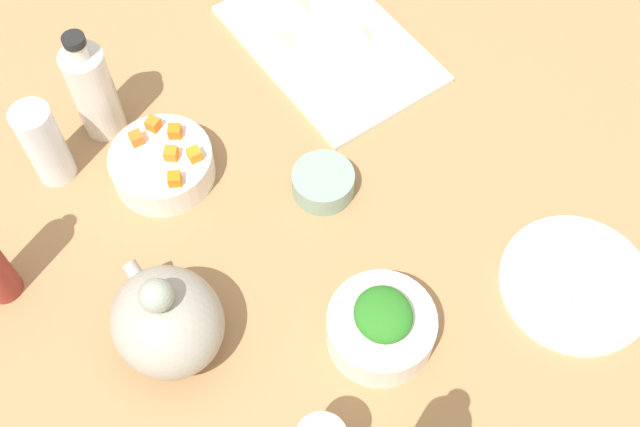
# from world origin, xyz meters

# --- Properties ---
(tabletop) EXTENTS (1.90, 1.90, 0.03)m
(tabletop) POSITION_xyz_m (0.00, 0.00, 0.01)
(tabletop) COLOR #A5784C
(tabletop) RESTS_ON ground
(cutting_board) EXTENTS (0.37, 0.25, 0.01)m
(cutting_board) POSITION_xyz_m (0.27, -0.23, 0.03)
(cutting_board) COLOR silver
(cutting_board) RESTS_ON tabletop
(plate_tofu) EXTENTS (0.21, 0.21, 0.01)m
(plate_tofu) POSITION_xyz_m (-0.28, -0.23, 0.04)
(plate_tofu) COLOR white
(plate_tofu) RESTS_ON tabletop
(bowl_greens) EXTENTS (0.14, 0.14, 0.06)m
(bowl_greens) POSITION_xyz_m (-0.18, 0.03, 0.06)
(bowl_greens) COLOR white
(bowl_greens) RESTS_ON tabletop
(bowl_carrots) EXTENTS (0.15, 0.15, 0.05)m
(bowl_carrots) POSITION_xyz_m (0.22, 0.13, 0.06)
(bowl_carrots) COLOR white
(bowl_carrots) RESTS_ON tabletop
(bowl_small_side) EXTENTS (0.09, 0.09, 0.04)m
(bowl_small_side) POSITION_xyz_m (0.05, -0.05, 0.05)
(bowl_small_side) COLOR #82A28E
(bowl_small_side) RESTS_ON tabletop
(teapot) EXTENTS (0.17, 0.14, 0.16)m
(teapot) POSITION_xyz_m (-0.02, 0.25, 0.09)
(teapot) COLOR #A09B8C
(teapot) RESTS_ON tabletop
(bottle_1) EXTENTS (0.06, 0.06, 0.20)m
(bottle_1) POSITION_xyz_m (0.35, 0.15, 0.11)
(bottle_1) COLOR silver
(bottle_1) RESTS_ON tabletop
(drinking_glass_0) EXTENTS (0.06, 0.06, 0.14)m
(drinking_glass_0) POSITION_xyz_m (0.32, 0.25, 0.10)
(drinking_glass_0) COLOR white
(drinking_glass_0) RESTS_ON tabletop
(carrot_cube_0) EXTENTS (0.03, 0.03, 0.02)m
(carrot_cube_0) POSITION_xyz_m (0.20, 0.11, 0.09)
(carrot_cube_0) COLOR orange
(carrot_cube_0) RESTS_ON bowl_carrots
(carrot_cube_1) EXTENTS (0.02, 0.02, 0.02)m
(carrot_cube_1) POSITION_xyz_m (0.26, 0.11, 0.09)
(carrot_cube_1) COLOR orange
(carrot_cube_1) RESTS_ON bowl_carrots
(carrot_cube_2) EXTENTS (0.03, 0.03, 0.02)m
(carrot_cube_2) POSITION_xyz_m (0.23, 0.09, 0.09)
(carrot_cube_2) COLOR orange
(carrot_cube_2) RESTS_ON bowl_carrots
(carrot_cube_3) EXTENTS (0.02, 0.02, 0.02)m
(carrot_cube_3) POSITION_xyz_m (0.16, 0.13, 0.09)
(carrot_cube_3) COLOR orange
(carrot_cube_3) RESTS_ON bowl_carrots
(carrot_cube_4) EXTENTS (0.02, 0.02, 0.02)m
(carrot_cube_4) POSITION_xyz_m (0.26, 0.14, 0.09)
(carrot_cube_4) COLOR orange
(carrot_cube_4) RESTS_ON bowl_carrots
(carrot_cube_5) EXTENTS (0.02, 0.02, 0.02)m
(carrot_cube_5) POSITION_xyz_m (0.18, 0.09, 0.09)
(carrot_cube_5) COLOR orange
(carrot_cube_5) RESTS_ON bowl_carrots
(chopped_greens_mound) EXTENTS (0.10, 0.10, 0.03)m
(chopped_greens_mound) POSITION_xyz_m (-0.18, 0.03, 0.11)
(chopped_greens_mound) COLOR #2A7521
(chopped_greens_mound) RESTS_ON bowl_greens
(tofu_cube_0) EXTENTS (0.03, 0.03, 0.02)m
(tofu_cube_0) POSITION_xyz_m (-0.29, -0.25, 0.05)
(tofu_cube_0) COLOR white
(tofu_cube_0) RESTS_ON plate_tofu
(tofu_cube_1) EXTENTS (0.03, 0.03, 0.02)m
(tofu_cube_1) POSITION_xyz_m (-0.23, -0.22, 0.05)
(tofu_cube_1) COLOR white
(tofu_cube_1) RESTS_ON plate_tofu
(tofu_cube_2) EXTENTS (0.03, 0.03, 0.02)m
(tofu_cube_2) POSITION_xyz_m (-0.31, -0.20, 0.05)
(tofu_cube_2) COLOR white
(tofu_cube_2) RESTS_ON plate_tofu
(tofu_cube_3) EXTENTS (0.03, 0.03, 0.02)m
(tofu_cube_3) POSITION_xyz_m (-0.27, -0.19, 0.05)
(tofu_cube_3) COLOR white
(tofu_cube_3) RESTS_ON plate_tofu
(dumpling_0) EXTENTS (0.06, 0.06, 0.02)m
(dumpling_0) POSITION_xyz_m (0.36, -0.23, 0.05)
(dumpling_0) COLOR beige
(dumpling_0) RESTS_ON cutting_board
(dumpling_1) EXTENTS (0.06, 0.06, 0.02)m
(dumpling_1) POSITION_xyz_m (0.32, -0.16, 0.05)
(dumpling_1) COLOR beige
(dumpling_1) RESTS_ON cutting_board
(dumpling_2) EXTENTS (0.04, 0.05, 0.03)m
(dumpling_2) POSITION_xyz_m (0.24, -0.27, 0.05)
(dumpling_2) COLOR beige
(dumpling_2) RESTS_ON cutting_board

